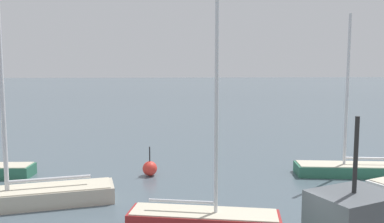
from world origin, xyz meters
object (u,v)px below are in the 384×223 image
Objects in this scene: sailboat_5 at (204,218)px; channel_buoy_0 at (150,168)px; sailboat_6 at (22,190)px; sailboat_2 at (353,167)px.

sailboat_5 is 5.73× the size of channel_buoy_0.
sailboat_6 reaches higher than sailboat_5.
sailboat_2 is 10.26m from channel_buoy_0.
sailboat_5 is at bearing 44.67° from sailboat_2.
sailboat_5 is (-8.54, -5.69, 0.05)m from sailboat_2.
sailboat_2 is at bearing 48.54° from sailboat_5.
channel_buoy_0 is at bearing -152.16° from sailboat_6.
sailboat_2 is 0.61× the size of sailboat_6.
sailboat_2 is 0.95× the size of sailboat_5.
channel_buoy_0 is at bearing 4.02° from sailboat_2.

